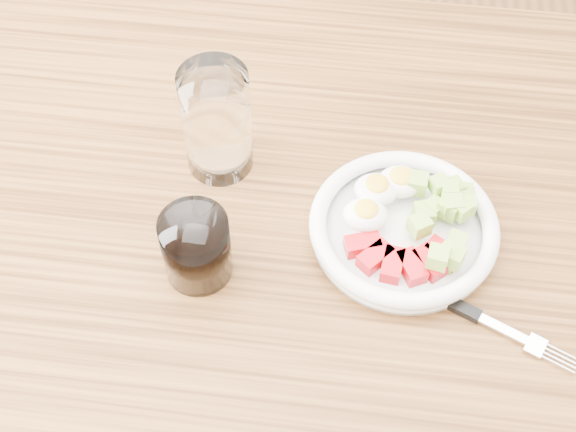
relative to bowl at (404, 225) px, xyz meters
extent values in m
cube|color=brown|center=(-0.13, -0.02, -0.04)|extent=(1.50, 0.90, 0.04)
cylinder|color=white|center=(0.00, 0.00, -0.01)|extent=(0.21, 0.21, 0.01)
torus|color=white|center=(0.00, 0.00, 0.00)|extent=(0.22, 0.22, 0.02)
cube|color=#BA0B12|center=(-0.05, -0.03, 0.00)|extent=(0.05, 0.03, 0.02)
cube|color=#BA0B12|center=(-0.03, -0.05, 0.00)|extent=(0.04, 0.05, 0.02)
cube|color=#BA0B12|center=(-0.01, -0.06, 0.00)|extent=(0.03, 0.04, 0.02)
cube|color=#BA0B12|center=(0.01, -0.06, 0.00)|extent=(0.04, 0.05, 0.02)
cube|color=#BA0B12|center=(0.03, -0.05, 0.00)|extent=(0.04, 0.05, 0.02)
cube|color=#BA0B12|center=(0.05, -0.03, 0.00)|extent=(0.05, 0.04, 0.02)
ellipsoid|color=white|center=(-0.04, 0.04, 0.01)|extent=(0.05, 0.04, 0.03)
ellipsoid|color=yellow|center=(-0.04, 0.04, 0.02)|extent=(0.03, 0.03, 0.01)
ellipsoid|color=white|center=(-0.01, 0.05, 0.01)|extent=(0.05, 0.04, 0.03)
ellipsoid|color=yellow|center=(-0.01, 0.05, 0.02)|extent=(0.03, 0.03, 0.01)
ellipsoid|color=white|center=(-0.05, 0.00, 0.01)|extent=(0.05, 0.04, 0.03)
ellipsoid|color=yellow|center=(-0.05, 0.00, 0.02)|extent=(0.03, 0.03, 0.01)
cube|color=#A5CB4E|center=(0.05, 0.02, 0.02)|extent=(0.03, 0.03, 0.02)
cube|color=#A5CB4E|center=(0.03, 0.02, 0.01)|extent=(0.03, 0.03, 0.02)
cube|color=#A5CB4E|center=(0.06, 0.02, 0.02)|extent=(0.03, 0.03, 0.02)
cube|color=#A5CB4E|center=(0.01, 0.05, 0.02)|extent=(0.02, 0.02, 0.02)
cube|color=#A5CB4E|center=(0.04, 0.05, 0.02)|extent=(0.03, 0.03, 0.02)
cube|color=#A5CB4E|center=(0.07, 0.02, 0.01)|extent=(0.03, 0.03, 0.02)
cube|color=#A5CB4E|center=(0.06, -0.02, 0.01)|extent=(0.03, 0.03, 0.02)
cube|color=#A5CB4E|center=(0.06, 0.05, 0.01)|extent=(0.03, 0.03, 0.02)
cube|color=#A5CB4E|center=(0.05, -0.05, 0.02)|extent=(0.03, 0.03, 0.02)
cube|color=#A5CB4E|center=(0.05, 0.05, 0.01)|extent=(0.03, 0.03, 0.02)
cube|color=#A5CB4E|center=(0.07, 0.02, 0.02)|extent=(0.02, 0.02, 0.02)
cube|color=#A5CB4E|center=(0.03, 0.02, 0.00)|extent=(0.02, 0.02, 0.02)
cube|color=#A5CB4E|center=(0.02, 0.02, 0.00)|extent=(0.03, 0.03, 0.02)
cube|color=#A5CB4E|center=(0.05, 0.02, 0.02)|extent=(0.03, 0.03, 0.02)
cube|color=#A5CB4E|center=(0.05, -0.04, 0.01)|extent=(0.03, 0.03, 0.02)
cube|color=#A5CB4E|center=(0.04, -0.05, 0.02)|extent=(0.03, 0.03, 0.02)
cube|color=#A5CB4E|center=(0.05, 0.04, 0.02)|extent=(0.02, 0.02, 0.02)
cube|color=#A5CB4E|center=(0.02, -0.01, 0.02)|extent=(0.03, 0.03, 0.02)
cube|color=black|center=(0.04, -0.08, -0.02)|extent=(0.10, 0.06, 0.01)
cube|color=silver|center=(0.12, -0.12, -0.02)|extent=(0.06, 0.03, 0.00)
cube|color=silver|center=(0.15, -0.13, -0.02)|extent=(0.03, 0.03, 0.00)
cylinder|color=silver|center=(0.17, -0.15, -0.02)|extent=(0.03, 0.02, 0.00)
cylinder|color=silver|center=(0.17, -0.14, -0.02)|extent=(0.03, 0.02, 0.00)
cylinder|color=silver|center=(0.17, -0.14, -0.02)|extent=(0.03, 0.02, 0.00)
cylinder|color=silver|center=(0.18, -0.13, -0.02)|extent=(0.03, 0.02, 0.00)
cylinder|color=white|center=(-0.23, 0.08, 0.05)|extent=(0.08, 0.08, 0.15)
cylinder|color=white|center=(-0.23, -0.08, 0.02)|extent=(0.08, 0.08, 0.09)
cylinder|color=black|center=(-0.23, -0.08, 0.02)|extent=(0.07, 0.07, 0.08)
camera|label=1|loc=(-0.07, -0.55, 0.76)|focal=50.00mm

